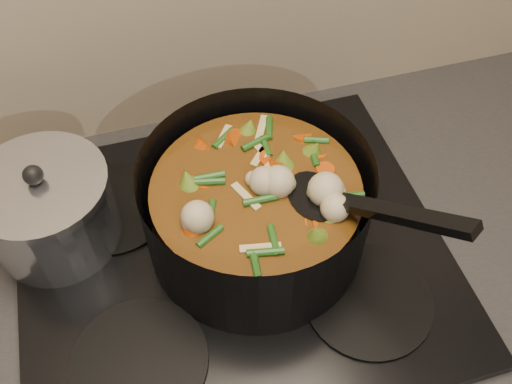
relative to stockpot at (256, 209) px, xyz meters
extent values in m
cube|color=brown|center=(-0.04, -0.01, -0.57)|extent=(2.60, 0.60, 0.86)
cube|color=black|center=(-0.04, -0.01, -0.12)|extent=(2.64, 0.64, 0.05)
cube|color=black|center=(-0.04, -0.01, -0.08)|extent=(0.62, 0.54, 0.02)
cylinder|color=black|center=(-0.20, -0.14, -0.07)|extent=(0.18, 0.18, 0.01)
cylinder|color=black|center=(0.12, -0.14, -0.07)|extent=(0.18, 0.18, 0.01)
cylinder|color=black|center=(-0.20, 0.12, -0.07)|extent=(0.18, 0.18, 0.01)
cylinder|color=black|center=(0.12, 0.12, -0.07)|extent=(0.18, 0.18, 0.01)
cylinder|color=black|center=(0.00, 0.00, 0.01)|extent=(0.41, 0.41, 0.16)
cylinder|color=black|center=(0.00, 0.00, -0.07)|extent=(0.31, 0.31, 0.01)
cylinder|color=#572B0E|center=(0.00, 0.00, -0.01)|extent=(0.29, 0.29, 0.11)
cylinder|color=#C34509|center=(0.04, 0.00, 0.04)|extent=(0.03, 0.03, 0.03)
cylinder|color=#C34509|center=(0.05, 0.06, 0.04)|extent=(0.04, 0.04, 0.03)
cylinder|color=#C34509|center=(-0.02, 0.11, 0.04)|extent=(0.04, 0.04, 0.03)
cylinder|color=#C34509|center=(-0.05, 0.03, 0.04)|extent=(0.03, 0.04, 0.03)
cylinder|color=#C34509|center=(-0.09, -0.02, 0.04)|extent=(0.04, 0.04, 0.03)
cylinder|color=#C34509|center=(-0.02, -0.04, 0.04)|extent=(0.04, 0.04, 0.03)
cylinder|color=#C34509|center=(0.03, -0.07, 0.04)|extent=(0.04, 0.04, 0.03)
cylinder|color=#C34509|center=(0.10, -0.03, 0.04)|extent=(0.04, 0.03, 0.03)
cylinder|color=#C34509|center=(0.05, 0.03, 0.04)|extent=(0.04, 0.04, 0.03)
cylinder|color=#C34509|center=(0.02, 0.09, 0.04)|extent=(0.04, 0.04, 0.03)
cylinder|color=#C34509|center=(-0.03, 0.03, 0.04)|extent=(0.03, 0.03, 0.03)
cylinder|color=#C34509|center=(-0.08, 0.00, 0.04)|extent=(0.04, 0.04, 0.03)
cylinder|color=#C34509|center=(-0.08, -0.08, 0.04)|extent=(0.04, 0.04, 0.03)
sphere|color=tan|center=(0.07, 0.00, 0.06)|extent=(0.04, 0.04, 0.04)
sphere|color=tan|center=(0.00, 0.07, 0.06)|extent=(0.04, 0.04, 0.04)
sphere|color=tan|center=(-0.07, -0.01, 0.06)|extent=(0.04, 0.04, 0.04)
sphere|color=tan|center=(0.01, -0.07, 0.06)|extent=(0.04, 0.04, 0.04)
sphere|color=tan|center=(0.06, 0.02, 0.06)|extent=(0.04, 0.04, 0.04)
cone|color=olive|center=(-0.07, -0.06, 0.05)|extent=(0.04, 0.04, 0.04)
cone|color=olive|center=(0.03, -0.08, 0.05)|extent=(0.04, 0.04, 0.04)
cone|color=olive|center=(0.09, 0.01, 0.05)|extent=(0.04, 0.04, 0.04)
cone|color=olive|center=(0.02, 0.09, 0.05)|extent=(0.04, 0.04, 0.04)
cone|color=olive|center=(-0.08, 0.05, 0.05)|extent=(0.04, 0.04, 0.04)
cone|color=olive|center=(-0.07, -0.06, 0.05)|extent=(0.04, 0.04, 0.04)
cone|color=olive|center=(0.04, -0.08, 0.05)|extent=(0.04, 0.04, 0.04)
cylinder|color=#1F5017|center=(0.03, 0.03, 0.05)|extent=(0.01, 0.04, 0.01)
cylinder|color=#1F5017|center=(0.00, 0.11, 0.05)|extent=(0.04, 0.03, 0.01)
cylinder|color=#1F5017|center=(-0.06, 0.07, 0.05)|extent=(0.04, 0.02, 0.01)
cylinder|color=#1F5017|center=(-0.07, 0.01, 0.05)|extent=(0.03, 0.04, 0.01)
cylinder|color=#1F5017|center=(-0.04, -0.03, 0.05)|extent=(0.03, 0.04, 0.01)
cylinder|color=#1F5017|center=(-0.02, -0.11, 0.05)|extent=(0.04, 0.02, 0.01)
cylinder|color=#1F5017|center=(0.05, -0.07, 0.05)|extent=(0.04, 0.03, 0.01)
cylinder|color=#1F5017|center=(0.07, -0.01, 0.05)|extent=(0.01, 0.04, 0.01)
cylinder|color=#1F5017|center=(0.04, 0.03, 0.05)|extent=(0.04, 0.03, 0.01)
cylinder|color=#1F5017|center=(0.02, 0.11, 0.05)|extent=(0.04, 0.02, 0.01)
cylinder|color=#1F5017|center=(-0.05, 0.08, 0.05)|extent=(0.03, 0.04, 0.01)
cylinder|color=#1F5017|center=(-0.07, 0.02, 0.05)|extent=(0.03, 0.04, 0.01)
cylinder|color=#1F5017|center=(-0.04, -0.02, 0.05)|extent=(0.04, 0.02, 0.01)
cylinder|color=#1F5017|center=(-0.03, -0.10, 0.05)|extent=(0.04, 0.04, 0.01)
cylinder|color=#1F5017|center=(0.04, -0.08, 0.05)|extent=(0.01, 0.04, 0.01)
cylinder|color=#1F5017|center=(0.06, -0.02, 0.05)|extent=(0.04, 0.03, 0.01)
cube|color=tan|center=(-0.07, 0.05, 0.05)|extent=(0.05, 0.01, 0.00)
cube|color=tan|center=(-0.06, -0.05, 0.05)|extent=(0.02, 0.05, 0.00)
cube|color=tan|center=(0.03, -0.07, 0.05)|extent=(0.05, 0.03, 0.00)
cube|color=tan|center=(0.08, 0.00, 0.05)|extent=(0.04, 0.04, 0.00)
cube|color=tan|center=(0.02, 0.08, 0.05)|extent=(0.03, 0.05, 0.00)
cube|color=tan|center=(-0.07, 0.04, 0.05)|extent=(0.05, 0.02, 0.00)
cube|color=tan|center=(-0.06, -0.05, 0.05)|extent=(0.01, 0.05, 0.00)
ellipsoid|color=black|center=(0.07, -0.04, 0.05)|extent=(0.08, 0.10, 0.01)
cube|color=black|center=(0.13, -0.12, 0.10)|extent=(0.12, 0.17, 0.12)
cylinder|color=silver|center=(-0.28, 0.09, -0.02)|extent=(0.18, 0.18, 0.11)
cylinder|color=silver|center=(-0.28, 0.09, 0.05)|extent=(0.19, 0.19, 0.01)
sphere|color=black|center=(-0.28, 0.09, 0.07)|extent=(0.03, 0.03, 0.03)
camera|label=1|loc=(-0.13, -0.46, 0.64)|focal=40.00mm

